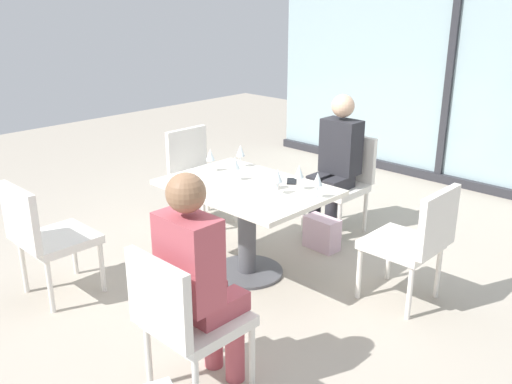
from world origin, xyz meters
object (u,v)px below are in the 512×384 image
chair_front_right (184,316)px  person_front_right (199,274)px  wine_glass_2 (278,176)px  chair_near_window (342,178)px  chair_far_right (415,238)px  wine_glass_0 (318,180)px  wine_glass_4 (210,155)px  coffee_cup (275,183)px  dining_table_main (247,209)px  person_near_window (336,159)px  handbag_1 (322,233)px  wine_glass_5 (240,151)px  chair_front_left (45,233)px  wine_glass_3 (299,172)px  chair_far_left (198,170)px  wine_glass_1 (235,164)px  cell_phone_on_table (292,181)px

chair_front_right → person_front_right: (-0.00, 0.11, 0.20)m
wine_glass_2 → chair_near_window: bearing=103.6°
chair_far_right → wine_glass_0: 0.77m
chair_far_right → wine_glass_4: (-1.59, -0.44, 0.37)m
chair_far_right → coffee_cup: size_ratio=9.67×
dining_table_main → person_near_window: size_ratio=0.99×
wine_glass_0 → person_near_window: bearing=119.2°
person_front_right → handbag_1: 2.06m
wine_glass_0 → dining_table_main: bearing=-165.1°
dining_table_main → chair_far_right: size_ratio=1.43×
chair_front_right → wine_glass_5: size_ratio=4.70×
chair_front_left → handbag_1: bearing=65.7°
chair_front_right → wine_glass_2: 1.38m
person_front_right → chair_front_right: bearing=-90.0°
dining_table_main → wine_glass_3: bearing=29.2°
wine_glass_0 → coffee_cup: wine_glass_0 is taller
chair_front_right → handbag_1: chair_front_right is taller
wine_glass_0 → wine_glass_3: bearing=167.4°
chair_front_left → wine_glass_0: bearing=46.5°
person_near_window → chair_far_left: bearing=-150.8°
chair_near_window → wine_glass_2: (0.29, -1.22, 0.37)m
wine_glass_1 → chair_front_left: bearing=-116.2°
chair_front_left → chair_far_right: 2.56m
chair_near_window → person_near_window: (-0.00, -0.11, 0.20)m
chair_far_right → wine_glass_3: bearing=-159.7°
wine_glass_1 → wine_glass_4: (-0.31, 0.02, 0.00)m
cell_phone_on_table → handbag_1: cell_phone_on_table is taller
cell_phone_on_table → chair_near_window: bearing=62.9°
chair_far_left → person_front_right: bearing=-40.2°
coffee_cup → wine_glass_2: bearing=-37.9°
person_near_window → handbag_1: size_ratio=4.20×
dining_table_main → chair_far_left: bearing=156.9°
wine_glass_4 → cell_phone_on_table: bearing=20.8°
chair_near_window → person_front_right: (0.76, -2.35, 0.20)m
wine_glass_1 → wine_glass_3: 0.51m
chair_front_right → chair_far_right: 1.76m
person_near_window → wine_glass_0: (0.55, -0.98, 0.16)m
chair_front_right → chair_front_left: bearing=180.0°
wine_glass_2 → dining_table_main: bearing=-177.5°
chair_far_left → wine_glass_1: 1.15m
wine_glass_5 → wine_glass_4: bearing=-108.4°
handbag_1 → chair_front_right: bearing=-70.2°
person_near_window → wine_glass_0: 1.13m
chair_front_left → chair_far_left: same height
wine_glass_2 → chair_far_left: bearing=161.7°
wine_glass_0 → cell_phone_on_table: wine_glass_0 is taller
wine_glass_3 → handbag_1: (-0.20, 0.58, -0.72)m
dining_table_main → handbag_1: dining_table_main is taller
person_near_window → wine_glass_1: bearing=-97.6°
chair_near_window → wine_glass_1: (-0.15, -1.21, 0.37)m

